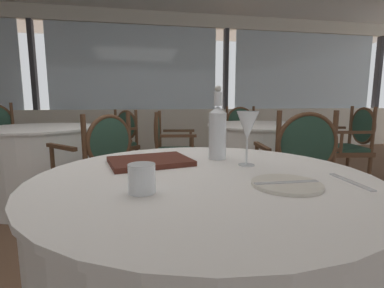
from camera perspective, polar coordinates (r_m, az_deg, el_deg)
The scene contains 18 objects.
ground_plane at distance 2.08m, azimuth -10.98°, elevation -20.69°, with size 15.01×15.01×0.00m, color brown.
window_wall_far at distance 5.70m, azimuth -11.25°, elevation 9.24°, with size 11.55×0.14×2.70m.
foreground_table at distance 1.14m, azimuth 2.31°, elevation -24.94°, with size 1.16×1.16×0.76m.
side_plate at distance 0.90m, azimuth 18.66°, elevation -7.76°, with size 0.21×0.21×0.01m, color silver.
butter_knife at distance 0.90m, azimuth 18.67°, elevation -7.44°, with size 0.20×0.02×0.00m, color silver.
dinner_fork at distance 1.02m, azimuth 29.55°, elevation -6.67°, with size 0.19×0.02×0.00m, color silver.
water_bottle at distance 1.23m, azimuth 5.21°, elevation 2.77°, with size 0.08×0.08×0.32m.
wine_glass at distance 1.11m, azimuth 11.21°, elevation 3.51°, with size 0.09×0.09×0.21m.
water_tumbler at distance 0.79m, azimuth -10.16°, elevation -6.89°, with size 0.08×0.08×0.08m, color white.
menu_book at distance 1.16m, azimuth -8.55°, elevation -3.47°, with size 0.31×0.24×0.02m, color #512319.
background_table_0 at distance 3.20m, azimuth -28.37°, elevation -3.75°, with size 1.12×1.12×0.76m.
dining_chair_0_0 at distance 3.68m, azimuth -14.67°, elevation 1.00°, with size 0.66×0.66×0.90m.
dining_chair_0_3 at distance 2.32m, azimuth -18.21°, elevation -3.34°, with size 0.66×0.66×0.93m.
background_table_1 at distance 3.23m, azimuth 13.66°, elevation -2.81°, with size 1.18×1.18×0.76m.
dining_chair_1_0 at distance 4.18m, azimuth 10.02°, elevation 2.35°, with size 0.59×0.53×0.94m.
dining_chair_1_1 at distance 3.09m, azimuth -4.64°, elevation -0.31°, with size 0.53×0.59×0.90m.
dining_chair_1_2 at distance 2.25m, azimuth 20.81°, elevation -3.79°, with size 0.59×0.53×0.95m.
dining_chair_1_3 at distance 3.61m, azimuth 29.48°, elevation 0.47°, with size 0.53×0.59×0.96m.
Camera 1 is at (0.03, -1.81, 1.02)m, focal length 26.23 mm.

